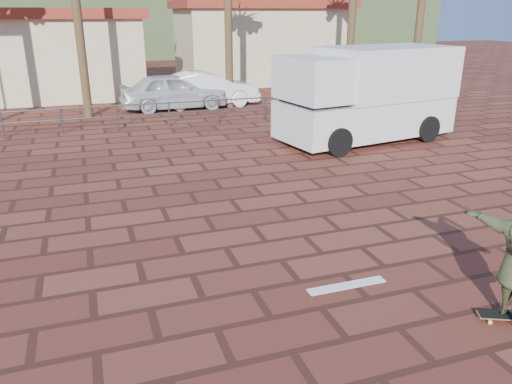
% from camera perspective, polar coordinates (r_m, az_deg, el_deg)
% --- Properties ---
extents(ground, '(120.00, 120.00, 0.00)m').
position_cam_1_polar(ground, '(9.29, 2.92, -7.79)').
color(ground, brown).
rests_on(ground, ground).
extents(paint_stripe, '(1.40, 0.22, 0.01)m').
position_cam_1_polar(paint_stripe, '(8.61, 10.34, -10.46)').
color(paint_stripe, white).
rests_on(paint_stripe, ground).
extents(guardrail, '(24.06, 0.06, 1.00)m').
position_cam_1_polar(guardrail, '(20.19, -9.92, 9.24)').
color(guardrail, '#47494F').
rests_on(guardrail, ground).
extents(building_west, '(12.60, 7.60, 4.50)m').
position_cam_1_polar(building_west, '(29.82, -25.30, 14.17)').
color(building_west, beige).
rests_on(building_west, ground).
extents(building_east, '(10.60, 6.60, 5.00)m').
position_cam_1_polar(building_east, '(33.56, 0.42, 16.86)').
color(building_east, beige).
rests_on(building_east, ground).
extents(hill_front, '(70.00, 18.00, 6.00)m').
position_cam_1_polar(hill_front, '(57.71, -16.69, 17.81)').
color(hill_front, '#384C28').
rests_on(hill_front, ground).
extents(longboard, '(0.97, 0.60, 0.10)m').
position_cam_1_polar(longboard, '(8.46, 27.23, -12.57)').
color(longboard, olive).
rests_on(longboard, ground).
extents(campervan, '(6.52, 3.58, 3.20)m').
position_cam_1_polar(campervan, '(17.98, 12.66, 11.02)').
color(campervan, silver).
rests_on(campervan, ground).
extents(car_silver, '(4.94, 2.03, 1.68)m').
position_cam_1_polar(car_silver, '(23.93, -9.36, 11.29)').
color(car_silver, silver).
rests_on(car_silver, ground).
extents(car_white, '(5.02, 1.89, 1.64)m').
position_cam_1_polar(car_white, '(24.53, -5.70, 11.61)').
color(car_white, white).
rests_on(car_white, ground).
extents(street_sign, '(0.40, 0.16, 2.01)m').
position_cam_1_polar(street_sign, '(23.38, 18.40, 11.77)').
color(street_sign, gray).
rests_on(street_sign, ground).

